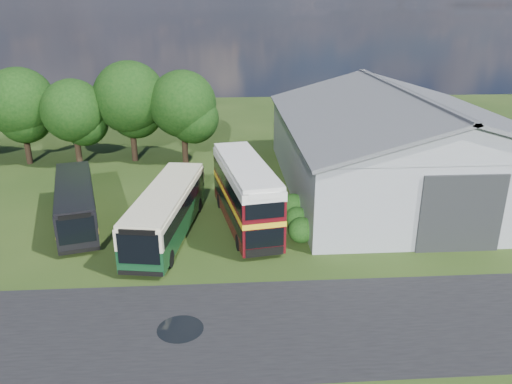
{
  "coord_description": "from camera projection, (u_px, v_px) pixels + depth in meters",
  "views": [
    {
      "loc": [
        0.76,
        -22.92,
        14.34
      ],
      "look_at": [
        2.81,
        8.0,
        2.7
      ],
      "focal_mm": 35.0,
      "sensor_mm": 36.0,
      "label": 1
    }
  ],
  "objects": [
    {
      "name": "tree_left_b",
      "position": [
        73.0,
        111.0,
        45.71
      ],
      "size": [
        5.78,
        5.78,
        8.16
      ],
      "color": "black",
      "rests_on": "ground"
    },
    {
      "name": "puddle",
      "position": [
        180.0,
        329.0,
        23.51
      ],
      "size": [
        2.2,
        2.2,
        0.01
      ],
      "primitive_type": "cylinder",
      "color": "black",
      "rests_on": "ground"
    },
    {
      "name": "bus_dark_single",
      "position": [
        76.0,
        203.0,
        34.36
      ],
      "size": [
        5.3,
        10.97,
        2.95
      ],
      "rotation": [
        0.0,
        0.0,
        0.28
      ],
      "color": "black",
      "rests_on": "ground"
    },
    {
      "name": "tree_right_a",
      "position": [
        183.0,
        104.0,
        46.45
      ],
      "size": [
        6.26,
        6.26,
        8.83
      ],
      "color": "black",
      "rests_on": "ground"
    },
    {
      "name": "storage_shed",
      "position": [
        398.0,
        138.0,
        40.8
      ],
      "size": [
        18.8,
        24.8,
        8.15
      ],
      "color": "gray",
      "rests_on": "ground"
    },
    {
      "name": "bus_green_single",
      "position": [
        167.0,
        211.0,
        32.5
      ],
      "size": [
        4.56,
        12.06,
        3.25
      ],
      "rotation": [
        0.0,
        0.0,
        -0.16
      ],
      "color": "black",
      "rests_on": "ground"
    },
    {
      "name": "shrub_mid",
      "position": [
        297.0,
        228.0,
        34.22
      ],
      "size": [
        1.6,
        1.6,
        1.6
      ],
      "primitive_type": "sphere",
      "color": "#194714",
      "rests_on": "ground"
    },
    {
      "name": "shrub_back",
      "position": [
        293.0,
        216.0,
        36.09
      ],
      "size": [
        1.8,
        1.8,
        1.8
      ],
      "primitive_type": "sphere",
      "color": "#194714",
      "rests_on": "ground"
    },
    {
      "name": "bus_maroon_double",
      "position": [
        245.0,
        194.0,
        33.85
      ],
      "size": [
        4.45,
        10.95,
        4.58
      ],
      "rotation": [
        0.0,
        0.0,
        0.17
      ],
      "color": "black",
      "rests_on": "ground"
    },
    {
      "name": "tree_left_a",
      "position": [
        20.0,
        103.0,
        46.11
      ],
      "size": [
        6.46,
        6.46,
        9.12
      ],
      "color": "black",
      "rests_on": "ground"
    },
    {
      "name": "ground",
      "position": [
        213.0,
        294.0,
        26.41
      ],
      "size": [
        120.0,
        120.0,
        0.0
      ],
      "primitive_type": "plane",
      "color": "#1C310F",
      "rests_on": "ground"
    },
    {
      "name": "asphalt_road",
      "position": [
        275.0,
        326.0,
        23.79
      ],
      "size": [
        60.0,
        8.0,
        0.02
      ],
      "primitive_type": "cube",
      "color": "black",
      "rests_on": "ground"
    },
    {
      "name": "shrub_front",
      "position": [
        301.0,
        241.0,
        32.36
      ],
      "size": [
        1.7,
        1.7,
        1.7
      ],
      "primitive_type": "sphere",
      "color": "#194714",
      "rests_on": "ground"
    },
    {
      "name": "tree_mid",
      "position": [
        130.0,
        97.0,
        46.9
      ],
      "size": [
        6.8,
        6.8,
        9.6
      ],
      "color": "black",
      "rests_on": "ground"
    }
  ]
}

